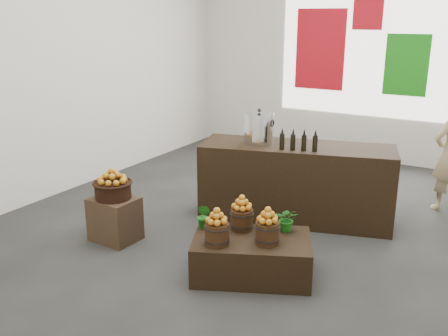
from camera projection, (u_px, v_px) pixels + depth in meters
The scene contains 21 objects.
ground at pixel (260, 221), 6.28m from camera, with size 7.00×7.00×0.00m, color #343432.
back_wall at pixel (354, 45), 8.57m from camera, with size 6.00×0.04×4.00m, color silver.
back_opening at pixel (372, 45), 8.41m from camera, with size 3.20×0.02×2.40m, color white.
deco_red_left at pixel (320, 50), 8.87m from camera, with size 0.90×0.04×1.40m, color #B80E19.
deco_green_right at pixel (406, 65), 8.20m from camera, with size 0.70×0.04×1.00m, color #187F13.
deco_red_upper at pixel (368, 14), 8.31m from camera, with size 0.50×0.04×0.50m, color #B80E19.
crate at pixel (115, 219), 5.71m from camera, with size 0.51×0.42×0.51m, color #4F3924.
wicker_basket at pixel (113, 190), 5.60m from camera, with size 0.41×0.41×0.18m, color black.
apples_in_basket at pixel (112, 175), 5.55m from camera, with size 0.32×0.32×0.17m, color #92040E, non-canonical shape.
display_table at pixel (252, 256), 4.94m from camera, with size 1.15×0.71×0.40m, color black.
apple_bucket_front_left at pixel (217, 234), 4.73m from camera, with size 0.23×0.23×0.21m, color #3C2310.
apples_in_bucket_front_left at pixel (217, 216), 4.67m from camera, with size 0.17×0.17×0.15m, color #92040E, non-canonical shape.
apple_bucket_front_right at pixel (267, 233), 4.75m from camera, with size 0.23×0.23×0.21m, color #3C2310.
apples_in_bucket_front_right at pixel (268, 215), 4.69m from camera, with size 0.17×0.17×0.15m, color #92040E, non-canonical shape.
apple_bucket_rear at pixel (242, 219), 5.06m from camera, with size 0.23×0.23×0.21m, color #3C2310.
apples_in_bucket_rear at pixel (242, 202), 5.01m from camera, with size 0.17×0.17×0.15m, color #92040E, non-canonical shape.
herb_garnish_right at pixel (287, 219), 5.01m from camera, with size 0.23×0.20×0.25m, color #155D13.
herb_garnish_left at pixel (204, 216), 5.07m from camera, with size 0.15×0.12×0.26m, color #155D13.
counter at pixel (296, 183), 6.23m from camera, with size 2.35×0.75×0.96m, color black.
stock_pot_left at pixel (259, 129), 6.15m from camera, with size 0.36×0.36×0.36m, color silver.
oil_cruets at pixel (296, 139), 5.84m from camera, with size 0.34×0.06×0.27m, color black, non-canonical shape.
Camera 1 is at (2.57, -5.23, 2.49)m, focal length 40.00 mm.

